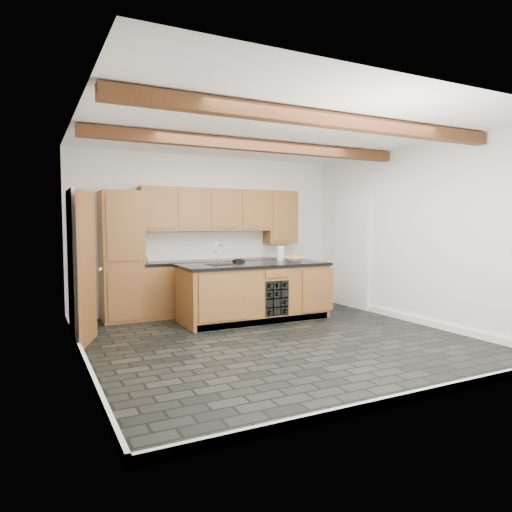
{
  "coord_description": "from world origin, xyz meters",
  "views": [
    {
      "loc": [
        -3.02,
        -5.36,
        1.57
      ],
      "look_at": [
        0.09,
        0.8,
        1.09
      ],
      "focal_mm": 32.0,
      "sensor_mm": 36.0,
      "label": 1
    }
  ],
  "objects_px": {
    "fruit_bowl": "(294,260)",
    "paper_towel": "(281,253)",
    "island": "(255,291)",
    "kitchen_scale": "(239,261)"
  },
  "relations": [
    {
      "from": "kitchen_scale",
      "to": "fruit_bowl",
      "type": "distance_m",
      "value": 0.95
    },
    {
      "from": "island",
      "to": "kitchen_scale",
      "type": "distance_m",
      "value": 0.59
    },
    {
      "from": "island",
      "to": "kitchen_scale",
      "type": "xyz_separation_m",
      "value": [
        -0.16,
        0.29,
        0.49
      ]
    },
    {
      "from": "paper_towel",
      "to": "fruit_bowl",
      "type": "bearing_deg",
      "value": -78.6
    },
    {
      "from": "paper_towel",
      "to": "island",
      "type": "bearing_deg",
      "value": -153.24
    },
    {
      "from": "fruit_bowl",
      "to": "paper_towel",
      "type": "relative_size",
      "value": 1.14
    },
    {
      "from": "island",
      "to": "fruit_bowl",
      "type": "xyz_separation_m",
      "value": [
        0.75,
        0.01,
        0.5
      ]
    },
    {
      "from": "kitchen_scale",
      "to": "paper_towel",
      "type": "bearing_deg",
      "value": -9.45
    },
    {
      "from": "fruit_bowl",
      "to": "paper_towel",
      "type": "distance_m",
      "value": 0.36
    },
    {
      "from": "island",
      "to": "kitchen_scale",
      "type": "relative_size",
      "value": 12.01
    }
  ]
}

